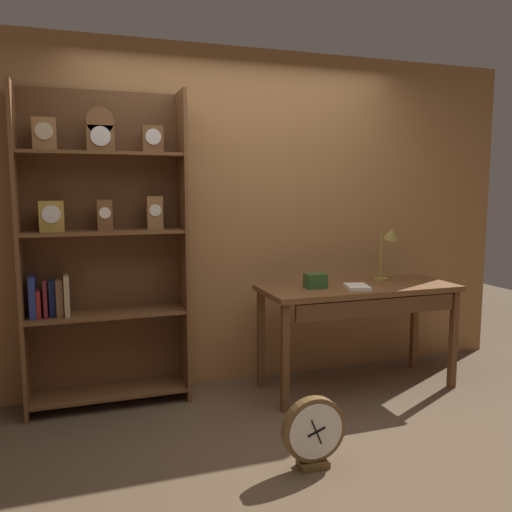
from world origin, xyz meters
TOP-DOWN VIEW (x-y plane):
  - ground_plane at (0.00, 0.00)m, footprint 10.00×10.00m
  - back_wood_panel at (0.00, 1.37)m, footprint 4.80×0.05m
  - bookshelf at (-1.07, 1.18)m, footprint 1.11×0.32m
  - workbench at (0.79, 0.85)m, footprint 1.50×0.60m
  - desk_lamp at (1.11, 0.98)m, footprint 0.19×0.19m
  - toolbox_small at (0.43, 0.88)m, footprint 0.15×0.11m
  - open_repair_manual at (0.72, 0.77)m, footprint 0.21×0.25m
  - round_clock_large at (-0.04, -0.11)m, footprint 0.36×0.11m

SIDE VIEW (x-z plane):
  - ground_plane at x=0.00m, z-range 0.00..0.00m
  - round_clock_large at x=-0.04m, z-range 0.00..0.41m
  - workbench at x=0.79m, z-range 0.31..1.11m
  - open_repair_manual at x=0.72m, z-range 0.80..0.83m
  - toolbox_small at x=0.43m, z-range 0.80..0.91m
  - desk_lamp at x=1.11m, z-range 0.88..1.33m
  - bookshelf at x=-1.07m, z-range 0.03..2.24m
  - back_wood_panel at x=0.00m, z-range 0.00..2.60m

